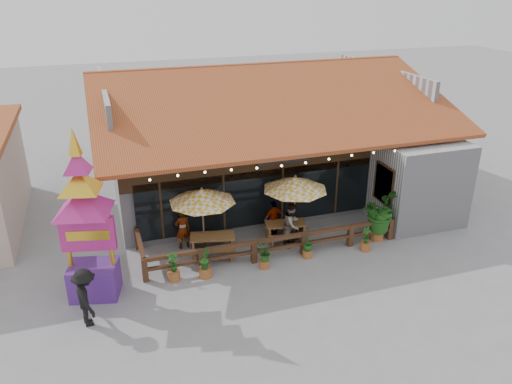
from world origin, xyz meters
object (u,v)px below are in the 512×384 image
object	(u,v)px
umbrella_right	(295,184)
picnic_table_right	(285,228)
picnic_table_left	(213,242)
thai_sign_tower	(83,205)
umbrella_left	(202,196)
tropical_plant	(379,214)
pedestrian	(86,298)

from	to	relation	value
umbrella_right	picnic_table_right	bearing A→B (deg)	-177.03
picnic_table_left	thai_sign_tower	xyz separation A→B (m)	(-4.35, -1.36, 2.76)
picnic_table_right	thai_sign_tower	distance (m)	8.07
umbrella_left	thai_sign_tower	size ratio (longest dim) A/B	0.52
umbrella_right	umbrella_left	bearing A→B (deg)	178.63
tropical_plant	pedestrian	size ratio (longest dim) A/B	1.05
picnic_table_left	picnic_table_right	distance (m)	3.07
pedestrian	picnic_table_right	bearing A→B (deg)	-80.89
umbrella_left	thai_sign_tower	xyz separation A→B (m)	(-4.09, -1.66, 0.95)
picnic_table_right	tropical_plant	bearing A→B (deg)	-17.66
thai_sign_tower	tropical_plant	size ratio (longest dim) A/B	3.11
umbrella_left	pedestrian	bearing A→B (deg)	-143.66
umbrella_right	thai_sign_tower	xyz separation A→B (m)	(-7.78, -1.57, 0.90)
thai_sign_tower	picnic_table_left	bearing A→B (deg)	17.32
picnic_table_right	pedestrian	distance (m)	8.28
tropical_plant	picnic_table_right	bearing A→B (deg)	162.34
picnic_table_right	tropical_plant	xyz separation A→B (m)	(3.55, -1.13, 0.63)
umbrella_left	picnic_table_right	size ratio (longest dim) A/B	1.81
umbrella_right	pedestrian	distance (m)	8.74
umbrella_left	tropical_plant	bearing A→B (deg)	-10.21
thai_sign_tower	tropical_plant	bearing A→B (deg)	2.22
umbrella_right	picnic_table_right	xyz separation A→B (m)	(-0.37, -0.02, -1.89)
umbrella_left	tropical_plant	xyz separation A→B (m)	(6.87, -1.24, -1.21)
pedestrian	picnic_table_left	bearing A→B (deg)	-70.72
picnic_table_right	pedestrian	bearing A→B (deg)	-158.06
picnic_table_left	pedestrian	size ratio (longest dim) A/B	1.01
thai_sign_tower	tropical_plant	distance (m)	11.18
umbrella_right	pedestrian	xyz separation A→B (m)	(-8.04, -3.11, -1.45)
umbrella_right	picnic_table_left	distance (m)	3.91
umbrella_right	pedestrian	size ratio (longest dim) A/B	1.44
picnic_table_right	umbrella_right	bearing A→B (deg)	2.97
thai_sign_tower	umbrella_left	bearing A→B (deg)	22.12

